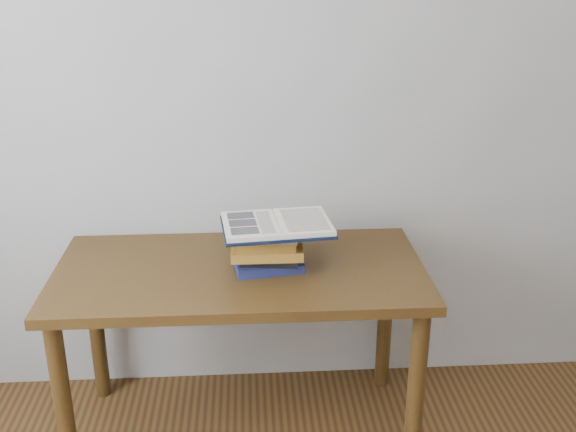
{
  "coord_description": "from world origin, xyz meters",
  "views": [
    {
      "loc": [
        0.04,
        -0.78,
        1.74
      ],
      "look_at": [
        0.17,
        1.27,
        0.94
      ],
      "focal_mm": 42.0,
      "sensor_mm": 36.0,
      "label": 1
    }
  ],
  "objects": [
    {
      "name": "open_book",
      "position": [
        0.14,
        1.36,
        0.87
      ],
      "size": [
        0.4,
        0.3,
        0.03
      ],
      "rotation": [
        0.0,
        0.0,
        0.1
      ],
      "color": "black",
      "rests_on": "book_stack"
    },
    {
      "name": "desk",
      "position": [
        0.01,
        1.38,
        0.6
      ],
      "size": [
        1.31,
        0.65,
        0.7
      ],
      "color": "#492D12",
      "rests_on": "ground"
    },
    {
      "name": "book_stack",
      "position": [
        0.1,
        1.37,
        0.78
      ],
      "size": [
        0.26,
        0.2,
        0.15
      ],
      "color": "#1B1D52",
      "rests_on": "desk"
    },
    {
      "name": "room_shell",
      "position": [
        -0.08,
        0.01,
        1.63
      ],
      "size": [
        3.54,
        3.54,
        2.62
      ],
      "color": "#B6B2AC",
      "rests_on": "ground"
    }
  ]
}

